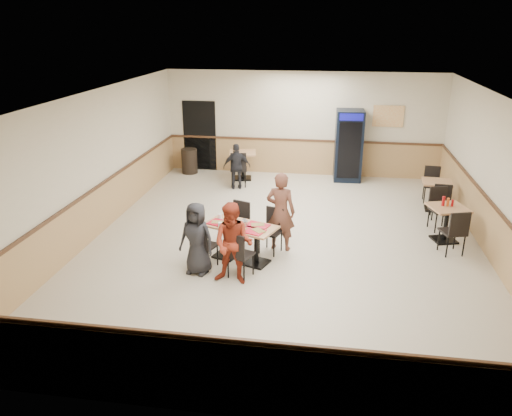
% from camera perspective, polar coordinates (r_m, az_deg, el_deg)
% --- Properties ---
extents(ground, '(10.00, 10.00, 0.00)m').
position_cam_1_polar(ground, '(10.44, 3.26, -3.81)').
color(ground, beige).
rests_on(ground, ground).
extents(room_shell, '(10.00, 10.00, 10.00)m').
position_cam_1_polar(room_shell, '(12.62, 12.54, 2.89)').
color(room_shell, silver).
rests_on(room_shell, ground).
extents(main_table, '(1.49, 1.09, 0.72)m').
position_cam_1_polar(main_table, '(9.46, -1.74, -3.32)').
color(main_table, black).
rests_on(main_table, ground).
extents(main_chairs, '(1.66, 1.88, 0.91)m').
position_cam_1_polar(main_chairs, '(9.49, -1.99, -3.39)').
color(main_chairs, black).
rests_on(main_chairs, ground).
extents(diner_woman_left, '(0.73, 0.56, 1.34)m').
position_cam_1_polar(diner_woman_left, '(8.98, -6.78, -3.48)').
color(diner_woman_left, black).
rests_on(diner_woman_left, ground).
extents(diner_woman_right, '(0.76, 0.62, 1.47)m').
position_cam_1_polar(diner_woman_right, '(8.56, -2.61, -4.12)').
color(diner_woman_right, maroon).
rests_on(diner_woman_right, ground).
extents(diner_man_opposite, '(0.63, 0.46, 1.60)m').
position_cam_1_polar(diner_man_opposite, '(9.80, 2.83, -0.41)').
color(diner_man_opposite, brown).
rests_on(diner_man_opposite, ground).
extents(lone_diner, '(0.78, 0.48, 1.25)m').
position_cam_1_polar(lone_diner, '(13.53, -2.20, 4.76)').
color(lone_diner, black).
rests_on(lone_diner, ground).
extents(tabletop_clutter, '(1.22, 0.78, 0.12)m').
position_cam_1_polar(tabletop_clutter, '(9.30, -1.77, -1.99)').
color(tabletop_clutter, red).
rests_on(tabletop_clutter, main_table).
extents(side_table_near, '(0.88, 0.88, 0.76)m').
position_cam_1_polar(side_table_near, '(10.99, 20.96, -1.11)').
color(side_table_near, black).
rests_on(side_table_near, ground).
extents(side_table_near_chair_south, '(0.55, 0.55, 0.96)m').
position_cam_1_polar(side_table_near_chair_south, '(10.45, 21.57, -2.44)').
color(side_table_near_chair_south, black).
rests_on(side_table_near_chair_south, ground).
extents(side_table_near_chair_north, '(0.55, 0.55, 0.96)m').
position_cam_1_polar(side_table_near_chair_north, '(11.55, 20.38, -0.12)').
color(side_table_near_chair_north, black).
rests_on(side_table_near_chair_north, ground).
extents(side_table_far, '(0.72, 0.72, 0.72)m').
position_cam_1_polar(side_table_far, '(12.75, 19.89, 1.84)').
color(side_table_far, black).
rests_on(side_table_far, ground).
extents(side_table_far_chair_south, '(0.45, 0.45, 0.91)m').
position_cam_1_polar(side_table_far_chair_south, '(12.22, 20.34, 0.88)').
color(side_table_far_chair_south, black).
rests_on(side_table_far_chair_south, ground).
extents(side_table_far_chair_north, '(0.45, 0.45, 0.91)m').
position_cam_1_polar(side_table_far_chair_north, '(13.29, 19.45, 2.54)').
color(side_table_far_chair_north, black).
rests_on(side_table_far_chair_north, ground).
extents(condiment_caddy, '(0.23, 0.06, 0.20)m').
position_cam_1_polar(condiment_caddy, '(10.91, 20.98, 0.67)').
color(condiment_caddy, '#AA0C10').
rests_on(condiment_caddy, side_table_near).
extents(back_table, '(0.86, 0.86, 0.80)m').
position_cam_1_polar(back_table, '(14.41, -1.52, 5.37)').
color(back_table, black).
rests_on(back_table, ground).
extents(back_table_chair_lone, '(0.54, 0.54, 1.01)m').
position_cam_1_polar(back_table_chair_lone, '(13.81, -1.99, 4.58)').
color(back_table_chair_lone, black).
rests_on(back_table_chair_lone, ground).
extents(pepsi_cooler, '(0.79, 0.80, 2.01)m').
position_cam_1_polar(pepsi_cooler, '(14.46, 10.53, 7.03)').
color(pepsi_cooler, black).
rests_on(pepsi_cooler, ground).
extents(trash_bin, '(0.47, 0.47, 0.74)m').
position_cam_1_polar(trash_bin, '(15.16, -7.62, 5.35)').
color(trash_bin, black).
rests_on(trash_bin, ground).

